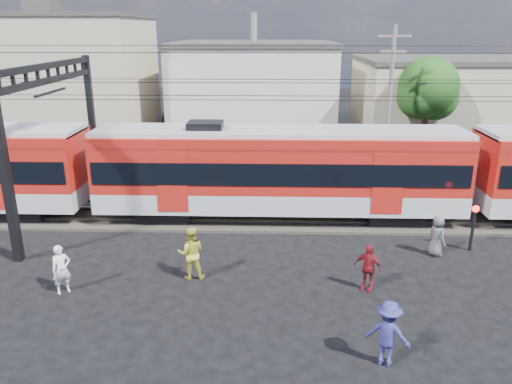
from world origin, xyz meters
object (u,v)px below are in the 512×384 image
(commuter_train, at_px, (284,169))
(pedestrian_a, at_px, (61,269))
(pedestrian_c, at_px, (388,334))
(crossing_signal, at_px, (474,219))

(commuter_train, bearing_deg, pedestrian_a, -137.33)
(pedestrian_c, distance_m, crossing_signal, 8.60)
(commuter_train, xyz_separation_m, crossing_signal, (7.28, -3.08, -1.07))
(pedestrian_c, xyz_separation_m, crossing_signal, (4.82, 7.12, 0.43))
(pedestrian_a, xyz_separation_m, crossing_signal, (14.65, 3.72, 0.50))
(pedestrian_a, bearing_deg, pedestrian_c, -55.59)
(commuter_train, distance_m, crossing_signal, 7.98)
(commuter_train, xyz_separation_m, pedestrian_c, (2.46, -10.19, -1.50))
(commuter_train, xyz_separation_m, pedestrian_a, (-7.37, -6.79, -1.57))
(pedestrian_a, distance_m, crossing_signal, 15.12)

